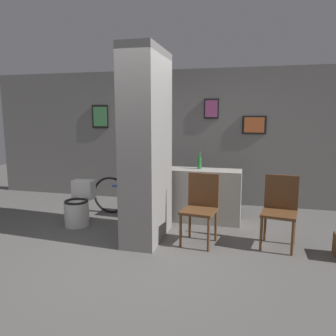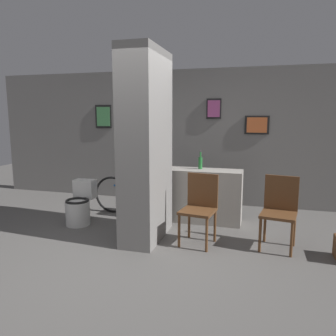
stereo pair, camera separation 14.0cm
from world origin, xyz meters
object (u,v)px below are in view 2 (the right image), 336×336
at_px(toilet, 80,206).
at_px(bottle_tall, 200,162).
at_px(chair_near_pillar, 200,205).
at_px(bicycle, 138,196).
at_px(chair_by_doorway, 279,208).

xyz_separation_m(toilet, bottle_tall, (1.82, 0.71, 0.68)).
distance_m(chair_near_pillar, bicycle, 1.59).
relative_size(chair_by_doorway, bottle_tall, 3.16).
bearing_deg(chair_near_pillar, bottle_tall, 108.32).
bearing_deg(chair_near_pillar, bicycle, 151.29).
bearing_deg(chair_by_doorway, bicycle, 169.81).
height_order(toilet, chair_near_pillar, chair_near_pillar).
distance_m(bicycle, bottle_tall, 1.26).
height_order(toilet, bicycle, bicycle).
bearing_deg(toilet, chair_by_doorway, -2.47).
xyz_separation_m(chair_near_pillar, bottle_tall, (-0.17, 0.97, 0.45)).
bearing_deg(bottle_tall, chair_by_doorway, -34.95).
relative_size(bicycle, bottle_tall, 5.47).
distance_m(toilet, bicycle, 1.01).
height_order(toilet, chair_by_doorway, chair_by_doorway).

